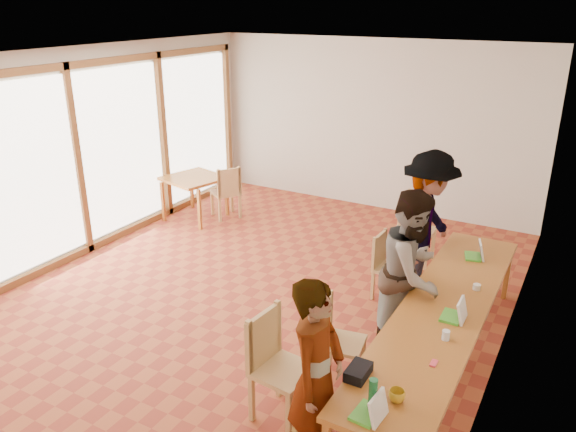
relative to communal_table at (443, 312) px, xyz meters
name	(u,v)px	position (x,y,z in m)	size (l,w,h in m)	color
ground	(252,297)	(-2.50, 0.37, -0.70)	(8.00, 8.00, 0.00)	#9E4726
wall_back	(372,126)	(-2.50, 4.37, 0.80)	(6.00, 0.10, 3.00)	beige
wall_right	(514,235)	(0.50, 0.37, 0.80)	(0.10, 8.00, 3.00)	beige
window_wall	(76,156)	(-5.46, 0.37, 0.80)	(0.10, 8.00, 3.00)	white
ceiling	(246,55)	(-2.50, 0.37, 2.32)	(6.00, 8.00, 0.04)	white
communal_table	(443,312)	(0.00, 0.00, 0.00)	(0.80, 4.00, 0.75)	#AF5F27
side_table	(194,181)	(-4.89, 2.28, -0.03)	(0.90, 0.90, 0.75)	#AF5F27
chair_near	(273,354)	(-1.16, -1.34, -0.07)	(0.53, 0.53, 0.55)	tan
chair_mid	(334,331)	(-0.90, -0.60, -0.17)	(0.47, 0.47, 0.47)	tan
chair_far	(385,259)	(-1.05, 1.25, -0.18)	(0.41, 0.41, 0.45)	tan
chair_empty	(411,220)	(-1.10, 2.45, -0.08)	(0.48, 0.48, 0.54)	tan
chair_spare	(227,187)	(-4.38, 2.54, -0.13)	(0.60, 0.60, 0.50)	tan
person_near	(317,377)	(-0.55, -1.70, 0.14)	(0.62, 0.40, 1.69)	gray
person_mid	(412,273)	(-0.41, 0.26, 0.21)	(0.89, 0.69, 1.83)	gray
person_far	(427,226)	(-0.62, 1.52, 0.26)	(1.24, 0.71, 1.92)	gray
laptop_near	(372,411)	(-0.05, -1.80, 0.11)	(0.24, 0.27, 0.21)	green
laptop_mid	(457,314)	(0.16, -0.14, 0.11)	(0.22, 0.26, 0.21)	green
laptop_far	(477,253)	(0.04, 1.34, 0.10)	(0.27, 0.29, 0.21)	green
yellow_mug	(397,396)	(0.05, -1.55, 0.10)	(0.13, 0.13, 0.10)	gold
green_bottle	(373,396)	(-0.07, -1.74, 0.19)	(0.07, 0.07, 0.28)	#176331
clear_glass	(446,335)	(0.16, -0.54, 0.09)	(0.07, 0.07, 0.09)	silver
condiment_cup	(477,287)	(0.20, 0.55, 0.08)	(0.08, 0.08, 0.06)	white
pink_phone	(434,363)	(0.17, -0.95, 0.05)	(0.05, 0.10, 0.01)	#EA425A
black_pouch	(358,372)	(-0.32, -1.41, 0.09)	(0.16, 0.26, 0.09)	black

